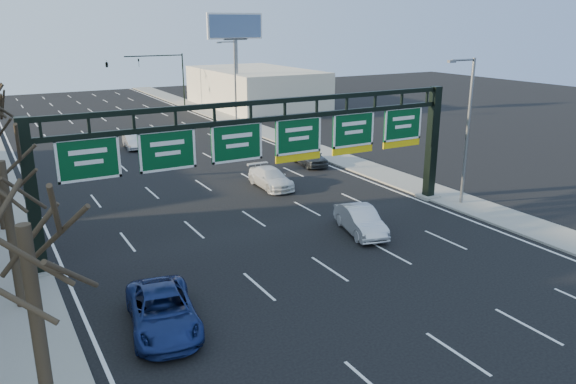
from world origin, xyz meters
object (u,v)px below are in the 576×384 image
car_blue_suv (163,311)px  car_white_wagon (271,178)px  car_silver_sedan (361,220)px  sign_gantry (271,147)px

car_blue_suv → car_white_wagon: car_blue_suv is taller
car_silver_sedan → car_white_wagon: car_silver_sedan is taller
car_blue_suv → car_silver_sedan: bearing=29.1°
car_silver_sedan → car_white_wagon: (-0.11, 10.21, -0.06)m
sign_gantry → car_blue_suv: bearing=-139.1°
sign_gantry → car_silver_sedan: sign_gantry is taller
car_silver_sedan → car_white_wagon: bearing=104.3°
car_white_wagon → sign_gantry: bearing=-115.8°
sign_gantry → car_blue_suv: size_ratio=4.77×
car_silver_sedan → car_blue_suv: bearing=-146.8°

